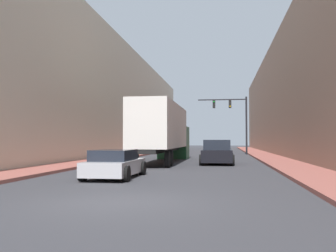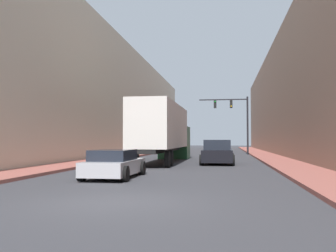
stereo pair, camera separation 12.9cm
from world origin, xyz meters
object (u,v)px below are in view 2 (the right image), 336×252
sedan_car (114,164)px  traffic_signal_gantry (236,115)px  semi_truck (164,131)px  suv_car (218,153)px

sedan_car → traffic_signal_gantry: traffic_signal_gantry is taller
semi_truck → suv_car: semi_truck is taller
sedan_car → suv_car: suv_car is taller
sedan_car → traffic_signal_gantry: bearing=77.6°
suv_car → traffic_signal_gantry: (1.74, 17.31, 3.69)m
suv_car → semi_truck: bearing=156.1°
semi_truck → traffic_signal_gantry: bearing=69.9°
semi_truck → traffic_signal_gantry: 16.71m
sedan_car → traffic_signal_gantry: (5.96, 27.16, 3.87)m
suv_car → traffic_signal_gantry: bearing=84.3°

